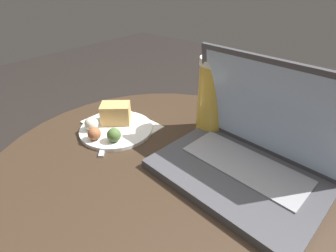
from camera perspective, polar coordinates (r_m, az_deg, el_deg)
table at (r=0.67m, az=-1.27°, el=-17.54°), size 0.76×0.76×0.58m
napkin at (r=0.72m, az=-10.08°, el=0.33°), size 0.20×0.14×0.00m
laptop at (r=0.55m, az=16.74°, el=-5.73°), size 0.35×0.25×0.23m
beer_glass at (r=0.65m, az=9.74°, el=6.37°), size 0.08×0.08×0.19m
snack_plate at (r=0.70m, az=-11.80°, el=0.41°), size 0.19×0.19×0.06m
fork at (r=0.69m, az=-13.25°, el=-1.76°), size 0.12×0.13×0.00m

